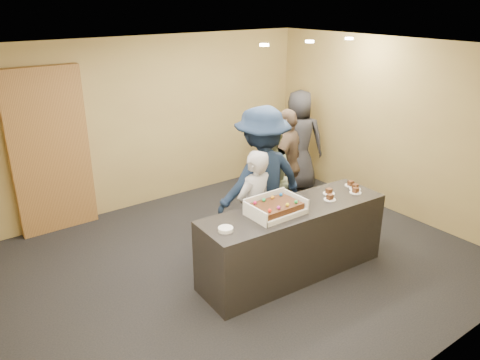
{
  "coord_description": "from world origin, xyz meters",
  "views": [
    {
      "loc": [
        -3.1,
        -4.25,
        3.25
      ],
      "look_at": [
        0.05,
        0.0,
        1.16
      ],
      "focal_mm": 35.0,
      "sensor_mm": 36.0,
      "label": 1
    }
  ],
  "objects_px": {
    "sheet_cake": "(276,206)",
    "person_dark_suit": "(298,140)",
    "storage_cabinet": "(50,152)",
    "person_sage_man": "(267,180)",
    "person_server_grey": "(254,210)",
    "cake_box": "(275,210)",
    "plate_stack": "(226,229)",
    "person_navy_man": "(262,180)",
    "serving_counter": "(293,241)",
    "person_brown_extra": "(287,164)"
  },
  "relations": [
    {
      "from": "cake_box",
      "to": "sheet_cake",
      "type": "relative_size",
      "value": 1.17
    },
    {
      "from": "serving_counter",
      "to": "person_server_grey",
      "type": "relative_size",
      "value": 1.55
    },
    {
      "from": "cake_box",
      "to": "person_server_grey",
      "type": "distance_m",
      "value": 0.46
    },
    {
      "from": "serving_counter",
      "to": "person_brown_extra",
      "type": "distance_m",
      "value": 1.7
    },
    {
      "from": "storage_cabinet",
      "to": "person_server_grey",
      "type": "height_order",
      "value": "storage_cabinet"
    },
    {
      "from": "person_server_grey",
      "to": "person_navy_man",
      "type": "xyz_separation_m",
      "value": [
        0.36,
        0.3,
        0.21
      ]
    },
    {
      "from": "person_navy_man",
      "to": "person_brown_extra",
      "type": "xyz_separation_m",
      "value": [
        0.93,
        0.53,
        -0.13
      ]
    },
    {
      "from": "plate_stack",
      "to": "person_dark_suit",
      "type": "relative_size",
      "value": 0.09
    },
    {
      "from": "cake_box",
      "to": "person_sage_man",
      "type": "bearing_deg",
      "value": 54.8
    },
    {
      "from": "plate_stack",
      "to": "person_sage_man",
      "type": "distance_m",
      "value": 1.73
    },
    {
      "from": "storage_cabinet",
      "to": "person_sage_man",
      "type": "xyz_separation_m",
      "value": [
        2.35,
        -1.98,
        -0.35
      ]
    },
    {
      "from": "person_dark_suit",
      "to": "person_brown_extra",
      "type": "bearing_deg",
      "value": 79.73
    },
    {
      "from": "storage_cabinet",
      "to": "plate_stack",
      "type": "distance_m",
      "value": 3.14
    },
    {
      "from": "sheet_cake",
      "to": "person_dark_suit",
      "type": "distance_m",
      "value": 3.05
    },
    {
      "from": "plate_stack",
      "to": "person_server_grey",
      "type": "bearing_deg",
      "value": 31.21
    },
    {
      "from": "cake_box",
      "to": "person_brown_extra",
      "type": "xyz_separation_m",
      "value": [
        1.32,
        1.26,
        -0.08
      ]
    },
    {
      "from": "person_dark_suit",
      "to": "person_server_grey",
      "type": "bearing_deg",
      "value": 76.48
    },
    {
      "from": "cake_box",
      "to": "person_server_grey",
      "type": "relative_size",
      "value": 0.41
    },
    {
      "from": "sheet_cake",
      "to": "person_navy_man",
      "type": "height_order",
      "value": "person_navy_man"
    },
    {
      "from": "person_server_grey",
      "to": "person_dark_suit",
      "type": "relative_size",
      "value": 0.87
    },
    {
      "from": "person_server_grey",
      "to": "person_sage_man",
      "type": "distance_m",
      "value": 0.86
    },
    {
      "from": "plate_stack",
      "to": "person_brown_extra",
      "type": "relative_size",
      "value": 0.1
    },
    {
      "from": "cake_box",
      "to": "person_dark_suit",
      "type": "xyz_separation_m",
      "value": [
        2.27,
        2.02,
        -0.06
      ]
    },
    {
      "from": "person_sage_man",
      "to": "person_navy_man",
      "type": "bearing_deg",
      "value": 3.3
    },
    {
      "from": "plate_stack",
      "to": "person_navy_man",
      "type": "distance_m",
      "value": 1.34
    },
    {
      "from": "sheet_cake",
      "to": "person_server_grey",
      "type": "relative_size",
      "value": 0.35
    },
    {
      "from": "storage_cabinet",
      "to": "person_sage_man",
      "type": "distance_m",
      "value": 3.09
    },
    {
      "from": "plate_stack",
      "to": "person_dark_suit",
      "type": "bearing_deg",
      "value": 34.44
    },
    {
      "from": "storage_cabinet",
      "to": "person_server_grey",
      "type": "xyz_separation_m",
      "value": [
        1.69,
        -2.53,
        -0.42
      ]
    },
    {
      "from": "cake_box",
      "to": "person_dark_suit",
      "type": "distance_m",
      "value": 3.04
    },
    {
      "from": "person_brown_extra",
      "to": "serving_counter",
      "type": "bearing_deg",
      "value": 20.56
    },
    {
      "from": "storage_cabinet",
      "to": "person_server_grey",
      "type": "relative_size",
      "value": 1.54
    },
    {
      "from": "serving_counter",
      "to": "person_brown_extra",
      "type": "xyz_separation_m",
      "value": [
        1.03,
        1.28,
        0.41
      ]
    },
    {
      "from": "storage_cabinet",
      "to": "sheet_cake",
      "type": "height_order",
      "value": "storage_cabinet"
    },
    {
      "from": "plate_stack",
      "to": "person_server_grey",
      "type": "xyz_separation_m",
      "value": [
        0.74,
        0.45,
        -0.15
      ]
    },
    {
      "from": "cake_box",
      "to": "person_dark_suit",
      "type": "relative_size",
      "value": 0.36
    },
    {
      "from": "storage_cabinet",
      "to": "cake_box",
      "type": "height_order",
      "value": "storage_cabinet"
    },
    {
      "from": "person_brown_extra",
      "to": "cake_box",
      "type": "bearing_deg",
      "value": 13.01
    },
    {
      "from": "serving_counter",
      "to": "plate_stack",
      "type": "height_order",
      "value": "plate_stack"
    },
    {
      "from": "person_sage_man",
      "to": "person_server_grey",
      "type": "bearing_deg",
      "value": 3.2
    },
    {
      "from": "plate_stack",
      "to": "person_brown_extra",
      "type": "bearing_deg",
      "value": 32.29
    },
    {
      "from": "plate_stack",
      "to": "person_sage_man",
      "type": "relative_size",
      "value": 0.1
    },
    {
      "from": "cake_box",
      "to": "plate_stack",
      "type": "height_order",
      "value": "cake_box"
    },
    {
      "from": "sheet_cake",
      "to": "person_navy_man",
      "type": "bearing_deg",
      "value": 62.29
    },
    {
      "from": "person_navy_man",
      "to": "cake_box",
      "type": "bearing_deg",
      "value": 65.07
    },
    {
      "from": "storage_cabinet",
      "to": "person_server_grey",
      "type": "bearing_deg",
      "value": -56.21
    },
    {
      "from": "sheet_cake",
      "to": "person_dark_suit",
      "type": "xyz_separation_m",
      "value": [
        2.27,
        2.04,
        -0.11
      ]
    },
    {
      "from": "cake_box",
      "to": "person_sage_man",
      "type": "height_order",
      "value": "person_sage_man"
    },
    {
      "from": "person_sage_man",
      "to": "person_brown_extra",
      "type": "distance_m",
      "value": 0.69
    },
    {
      "from": "plate_stack",
      "to": "person_navy_man",
      "type": "height_order",
      "value": "person_navy_man"
    }
  ]
}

